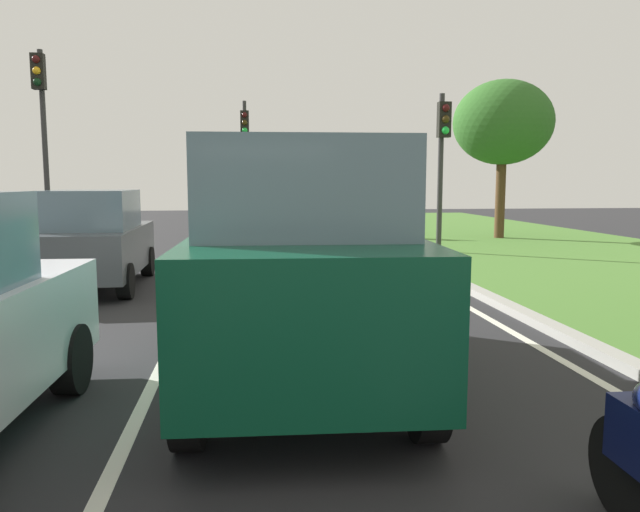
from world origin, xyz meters
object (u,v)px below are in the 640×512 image
at_px(traffic_light_overhead_left, 42,115).
at_px(traffic_light_far_median, 245,146).
at_px(car_hatchback_far, 93,240).
at_px(tree_roadside_far, 503,123).
at_px(traffic_light_near_right, 442,146).
at_px(car_suv_ahead, 299,262).

distance_m(traffic_light_overhead_left, traffic_light_far_median, 8.39).
xyz_separation_m(car_hatchback_far, tree_roadside_far, (11.14, 8.00, 2.94)).
relative_size(traffic_light_near_right, traffic_light_far_median, 0.85).
height_order(traffic_light_near_right, traffic_light_far_median, traffic_light_far_median).
distance_m(car_suv_ahead, traffic_light_near_right, 10.93).
xyz_separation_m(traffic_light_near_right, traffic_light_far_median, (-5.15, 7.85, 0.42)).
relative_size(car_suv_ahead, car_hatchback_far, 1.23).
bearing_deg(tree_roadside_far, traffic_light_far_median, 154.27).
bearing_deg(car_hatchback_far, traffic_light_overhead_left, 113.47).
height_order(traffic_light_near_right, tree_roadside_far, tree_roadside_far).
xyz_separation_m(car_hatchback_far, traffic_light_far_median, (2.73, 12.05, 2.39)).
relative_size(traffic_light_near_right, traffic_light_overhead_left, 0.79).
relative_size(car_hatchback_far, traffic_light_overhead_left, 0.70).
bearing_deg(tree_roadside_far, car_hatchback_far, -144.33).
bearing_deg(car_suv_ahead, traffic_light_overhead_left, 119.80).
bearing_deg(car_suv_ahead, tree_roadside_far, 62.17).
xyz_separation_m(traffic_light_overhead_left, traffic_light_far_median, (5.23, 6.56, -0.37)).
bearing_deg(car_suv_ahead, car_hatchback_far, 122.70).
height_order(car_suv_ahead, traffic_light_near_right, traffic_light_near_right).
bearing_deg(traffic_light_overhead_left, tree_roadside_far, 10.41).
bearing_deg(car_suv_ahead, traffic_light_far_median, 94.03).
relative_size(traffic_light_overhead_left, tree_roadside_far, 1.02).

